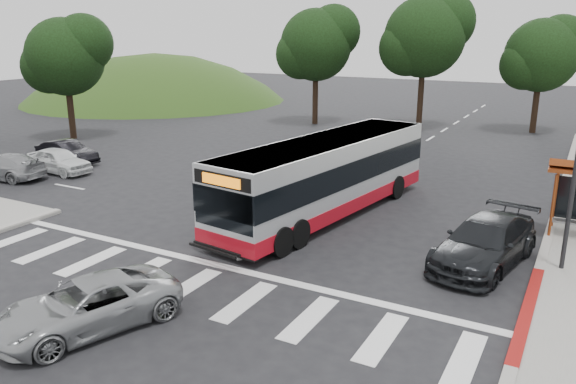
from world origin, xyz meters
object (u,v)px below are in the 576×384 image
Objects in this scene: pedestrian at (237,234)px; dark_sedan at (485,242)px; transit_bus at (326,178)px; silver_suv_south at (88,305)px.

dark_sedan is at bearing -118.19° from pedestrian.
pedestrian reaches higher than dark_sedan.
transit_bus is at bearing -59.82° from pedestrian.
transit_bus is at bearing 172.87° from dark_sedan.
pedestrian is 0.33× the size of dark_sedan.
dark_sedan reaches higher than silver_suv_south.
pedestrian is (-0.63, -5.58, -0.71)m from transit_bus.
pedestrian reaches higher than silver_suv_south.
dark_sedan is 1.14× the size of silver_suv_south.
transit_bus is 2.63× the size of silver_suv_south.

